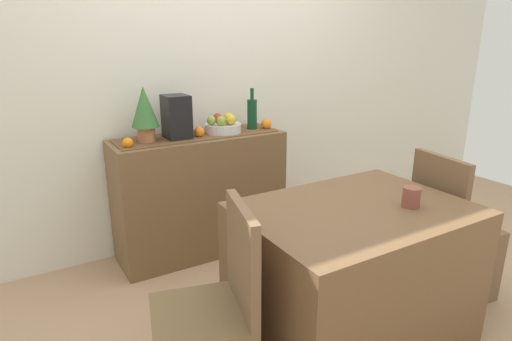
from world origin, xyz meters
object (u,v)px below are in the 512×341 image
(wine_bottle, at_px, (252,114))
(coffee_maker, at_px, (177,117))
(fruit_bowl, at_px, (223,128))
(chair_by_corner, at_px, (450,253))
(dining_table, at_px, (351,274))
(sideboard_console, at_px, (201,195))
(coffee_cup, at_px, (411,197))
(potted_plant, at_px, (144,111))

(wine_bottle, xyz_separation_m, coffee_maker, (-0.58, 0.00, 0.03))
(fruit_bowl, distance_m, coffee_maker, 0.36)
(coffee_maker, relative_size, chair_by_corner, 0.33)
(coffee_maker, height_order, dining_table, coffee_maker)
(sideboard_console, xyz_separation_m, coffee_cup, (0.50, -1.43, 0.35))
(dining_table, bearing_deg, potted_plant, 115.79)
(fruit_bowl, relative_size, coffee_maker, 0.88)
(coffee_maker, distance_m, potted_plant, 0.22)
(sideboard_console, distance_m, coffee_maker, 0.60)
(potted_plant, distance_m, chair_by_corner, 2.11)
(fruit_bowl, height_order, wine_bottle, wine_bottle)
(fruit_bowl, relative_size, potted_plant, 0.71)
(coffee_maker, distance_m, chair_by_corner, 1.94)
(potted_plant, distance_m, dining_table, 1.61)
(dining_table, relative_size, chair_by_corner, 1.23)
(chair_by_corner, bearing_deg, dining_table, -179.84)
(chair_by_corner, bearing_deg, fruit_bowl, 124.40)
(coffee_maker, bearing_deg, potted_plant, -180.00)
(coffee_cup, bearing_deg, chair_by_corner, 12.31)
(coffee_maker, bearing_deg, coffee_cup, -65.47)
(dining_table, bearing_deg, coffee_maker, 107.73)
(potted_plant, xyz_separation_m, coffee_cup, (0.86, -1.43, -0.29))
(wine_bottle, bearing_deg, fruit_bowl, 180.00)
(coffee_cup, xyz_separation_m, chair_by_corner, (0.58, 0.13, -0.52))
(fruit_bowl, xyz_separation_m, dining_table, (0.07, -1.30, -0.54))
(fruit_bowl, bearing_deg, chair_by_corner, -55.60)
(fruit_bowl, bearing_deg, sideboard_console, 180.00)
(fruit_bowl, distance_m, coffee_cup, 1.46)
(potted_plant, relative_size, dining_table, 0.33)
(wine_bottle, height_order, chair_by_corner, wine_bottle)
(fruit_bowl, xyz_separation_m, potted_plant, (-0.56, -0.00, 0.17))
(wine_bottle, height_order, coffee_maker, wine_bottle)
(fruit_bowl, bearing_deg, wine_bottle, 0.00)
(dining_table, bearing_deg, chair_by_corner, 0.16)
(dining_table, bearing_deg, wine_bottle, 82.63)
(coffee_maker, xyz_separation_m, dining_table, (0.42, -1.30, -0.65))
(coffee_maker, distance_m, dining_table, 1.51)
(chair_by_corner, bearing_deg, potted_plant, 138.09)
(fruit_bowl, height_order, coffee_maker, coffee_maker)
(potted_plant, height_order, coffee_cup, potted_plant)
(dining_table, bearing_deg, coffee_cup, -28.05)
(sideboard_console, distance_m, chair_by_corner, 1.70)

